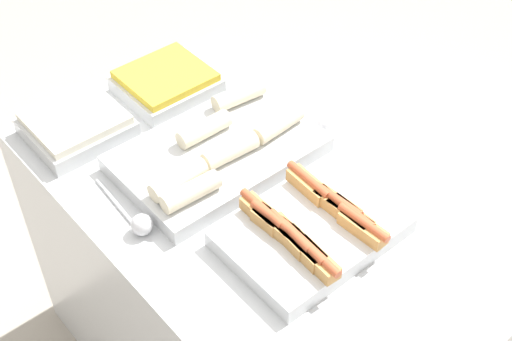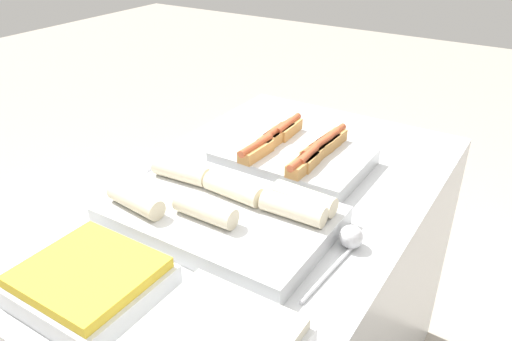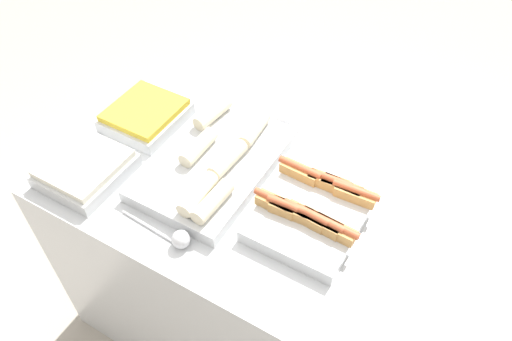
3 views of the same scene
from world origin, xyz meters
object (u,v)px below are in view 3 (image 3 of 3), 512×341
object	(u,v)px
tray_hotdogs	(316,206)
tray_side_back	(146,115)
serving_spoon_far	(279,119)
tray_wraps	(215,162)
tray_side_front	(86,169)
serving_spoon_near	(177,238)

from	to	relation	value
tray_hotdogs	tray_side_back	bearing A→B (deg)	174.13
tray_hotdogs	serving_spoon_far	size ratio (longest dim) A/B	1.54
tray_wraps	tray_side_front	size ratio (longest dim) A/B	2.03
serving_spoon_near	serving_spoon_far	bearing A→B (deg)	89.25
tray_wraps	tray_side_front	distance (m)	0.43
tray_side_front	tray_wraps	bearing A→B (deg)	34.42
tray_side_back	serving_spoon_near	size ratio (longest dim) A/B	1.04
tray_side_front	tray_side_back	world-z (taller)	same
tray_wraps	tray_side_back	bearing A→B (deg)	168.40
tray_side_back	serving_spoon_near	world-z (taller)	tray_side_back
tray_side_front	tray_side_back	bearing A→B (deg)	90.00
tray_side_front	serving_spoon_far	world-z (taller)	tray_side_front
tray_hotdogs	serving_spoon_far	world-z (taller)	tray_hotdogs
tray_hotdogs	tray_side_front	size ratio (longest dim) A/B	1.61
tray_hotdogs	serving_spoon_near	size ratio (longest dim) A/B	1.67
tray_side_back	serving_spoon_far	world-z (taller)	tray_side_back
tray_wraps	serving_spoon_near	bearing A→B (deg)	-77.07
tray_side_back	tray_hotdogs	bearing A→B (deg)	-5.87
tray_hotdogs	tray_side_back	world-z (taller)	tray_hotdogs
serving_spoon_near	serving_spoon_far	xyz separation A→B (m)	(0.01, 0.63, -0.00)
tray_hotdogs	serving_spoon_far	xyz separation A→B (m)	(-0.30, 0.32, -0.01)
serving_spoon_far	serving_spoon_near	bearing A→B (deg)	-90.75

